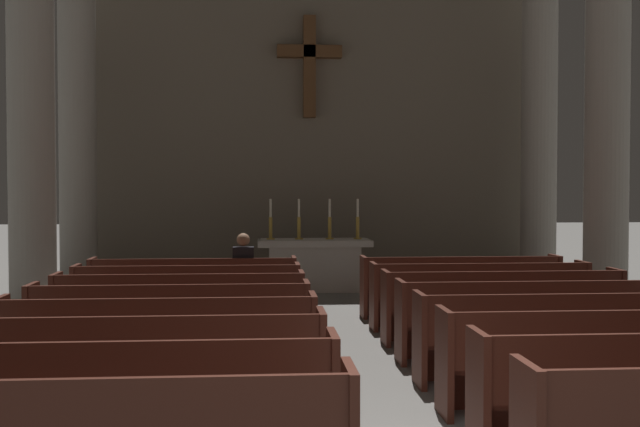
% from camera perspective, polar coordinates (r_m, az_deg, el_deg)
% --- Properties ---
extents(pew_left_row_2, '(3.11, 0.50, 0.95)m').
position_cam_1_polar(pew_left_row_2, '(5.97, -14.18, -13.04)').
color(pew_left_row_2, '#4C2319').
rests_on(pew_left_row_2, ground).
extents(pew_left_row_3, '(3.11, 0.50, 0.95)m').
position_cam_1_polar(pew_left_row_3, '(7.00, -12.68, -10.82)').
color(pew_left_row_3, '#4C2319').
rests_on(pew_left_row_3, ground).
extents(pew_left_row_4, '(3.11, 0.50, 0.95)m').
position_cam_1_polar(pew_left_row_4, '(8.03, -11.57, -9.16)').
color(pew_left_row_4, '#4C2319').
rests_on(pew_left_row_4, ground).
extents(pew_left_row_5, '(3.11, 0.50, 0.95)m').
position_cam_1_polar(pew_left_row_5, '(9.08, -10.73, -7.88)').
color(pew_left_row_5, '#4C2319').
rests_on(pew_left_row_5, ground).
extents(pew_left_row_6, '(3.11, 0.50, 0.95)m').
position_cam_1_polar(pew_left_row_6, '(10.12, -10.07, -6.87)').
color(pew_left_row_6, '#4C2319').
rests_on(pew_left_row_6, ground).
extents(pew_left_row_7, '(3.11, 0.50, 0.95)m').
position_cam_1_polar(pew_left_row_7, '(11.18, -9.53, -6.04)').
color(pew_left_row_7, '#4C2319').
rests_on(pew_left_row_7, ground).
extents(pew_left_row_8, '(3.11, 0.50, 0.95)m').
position_cam_1_polar(pew_left_row_8, '(12.23, -9.08, -5.36)').
color(pew_left_row_8, '#4C2319').
rests_on(pew_left_row_8, ground).
extents(pew_right_row_3, '(3.11, 0.50, 0.95)m').
position_cam_1_polar(pew_right_row_3, '(7.61, 20.41, -9.86)').
color(pew_right_row_3, '#4C2319').
rests_on(pew_right_row_3, ground).
extents(pew_right_row_4, '(3.11, 0.50, 0.95)m').
position_cam_1_polar(pew_right_row_4, '(8.57, 17.38, -8.51)').
color(pew_right_row_4, '#4C2319').
rests_on(pew_right_row_4, ground).
extents(pew_right_row_5, '(3.11, 0.50, 0.95)m').
position_cam_1_polar(pew_right_row_5, '(9.56, 14.98, -7.42)').
color(pew_right_row_5, '#4C2319').
rests_on(pew_right_row_5, ground).
extents(pew_right_row_6, '(3.11, 0.50, 0.95)m').
position_cam_1_polar(pew_right_row_6, '(10.56, 13.04, -6.53)').
color(pew_right_row_6, '#4C2319').
rests_on(pew_right_row_6, ground).
extents(pew_right_row_7, '(3.11, 0.50, 0.95)m').
position_cam_1_polar(pew_right_row_7, '(11.57, 11.44, -5.78)').
color(pew_right_row_7, '#4C2319').
rests_on(pew_right_row_7, ground).
extents(pew_right_row_8, '(3.11, 0.50, 0.95)m').
position_cam_1_polar(pew_right_row_8, '(12.59, 10.10, -5.15)').
color(pew_right_row_8, '#4C2319').
rests_on(pew_right_row_8, ground).
extents(column_left_third, '(1.06, 1.06, 7.22)m').
position_cam_1_polar(column_left_third, '(12.97, -20.14, 8.45)').
color(column_left_third, '#9E998E').
rests_on(column_left_third, ground).
extents(column_right_third, '(1.06, 1.06, 7.22)m').
position_cam_1_polar(column_right_third, '(13.71, 20.02, 8.08)').
color(column_right_third, '#9E998E').
rests_on(column_right_third, ground).
extents(column_left_fourth, '(1.06, 1.06, 7.22)m').
position_cam_1_polar(column_left_fourth, '(15.96, -17.11, 7.22)').
color(column_left_fourth, '#9E998E').
rests_on(column_left_fourth, ground).
extents(column_right_fourth, '(1.06, 1.06, 7.22)m').
position_cam_1_polar(column_right_fourth, '(16.56, 15.54, 7.03)').
color(column_right_fourth, '#9E998E').
rests_on(column_right_fourth, ground).
extents(altar, '(2.20, 0.90, 1.01)m').
position_cam_1_polar(altar, '(15.42, -0.41, -3.63)').
color(altar, '#BCB7AD').
rests_on(altar, ground).
extents(candlestick_outer_left, '(0.16, 0.16, 0.79)m').
position_cam_1_polar(candlestick_outer_left, '(15.33, -3.59, -0.92)').
color(candlestick_outer_left, '#B79338').
rests_on(candlestick_outer_left, altar).
extents(candlestick_inner_left, '(0.16, 0.16, 0.79)m').
position_cam_1_polar(candlestick_inner_left, '(15.35, -1.53, -0.91)').
color(candlestick_inner_left, '#B79338').
rests_on(candlestick_inner_left, altar).
extents(candlestick_inner_right, '(0.16, 0.16, 0.79)m').
position_cam_1_polar(candlestick_inner_right, '(15.39, 0.70, -0.90)').
color(candlestick_inner_right, '#B79338').
rests_on(candlestick_inner_right, altar).
extents(candlestick_outer_right, '(0.16, 0.16, 0.79)m').
position_cam_1_polar(candlestick_outer_right, '(15.45, 2.73, -0.89)').
color(candlestick_outer_right, '#B79338').
rests_on(candlestick_outer_right, altar).
extents(apse_with_cross, '(10.22, 0.51, 8.32)m').
position_cam_1_polar(apse_with_cross, '(17.22, -0.83, 9.05)').
color(apse_with_cross, '#706656').
rests_on(apse_with_cross, ground).
extents(lone_worshipper, '(0.32, 0.43, 1.32)m').
position_cam_1_polar(lone_worshipper, '(12.21, -5.54, -4.34)').
color(lone_worshipper, '#26262B').
rests_on(lone_worshipper, ground).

